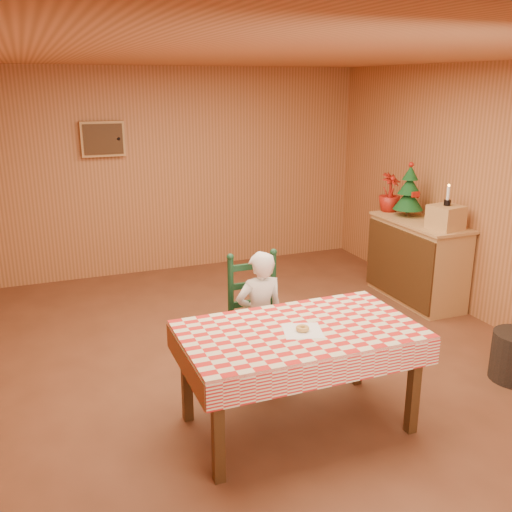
{
  "coord_description": "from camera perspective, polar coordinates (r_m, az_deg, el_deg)",
  "views": [
    {
      "loc": [
        -1.75,
        -4.22,
        2.4
      ],
      "look_at": [
        0.0,
        0.2,
        0.95
      ],
      "focal_mm": 40.0,
      "sensor_mm": 36.0,
      "label": 1
    }
  ],
  "objects": [
    {
      "name": "crate",
      "position": [
        6.27,
        18.45,
        3.69
      ],
      "size": [
        0.35,
        0.35,
        0.25
      ],
      "primitive_type": "cube",
      "rotation": [
        0.0,
        0.0,
        0.18
      ],
      "color": "tan",
      "rests_on": "shelf_unit"
    },
    {
      "name": "christmas_tree",
      "position": [
        6.74,
        15.06,
        6.21
      ],
      "size": [
        0.34,
        0.34,
        0.62
      ],
      "color": "#452912",
      "rests_on": "shelf_unit"
    },
    {
      "name": "ground",
      "position": [
        5.16,
        0.83,
        -10.76
      ],
      "size": [
        6.0,
        6.0,
        0.0
      ],
      "primitive_type": "plane",
      "color": "brown",
      "rests_on": "ground"
    },
    {
      "name": "dining_table",
      "position": [
        4.02,
        4.33,
        -8.28
      ],
      "size": [
        1.66,
        0.96,
        0.77
      ],
      "color": "#452912",
      "rests_on": "ground"
    },
    {
      "name": "donut",
      "position": [
        3.94,
        4.68,
        -7.23
      ],
      "size": [
        0.11,
        0.11,
        0.03
      ],
      "primitive_type": "torus",
      "rotation": [
        0.0,
        0.0,
        -0.22
      ],
      "color": "gold",
      "rests_on": "napkin"
    },
    {
      "name": "seated_child",
      "position": [
        4.68,
        0.38,
        -6.15
      ],
      "size": [
        0.41,
        0.27,
        1.12
      ],
      "primitive_type": "imported",
      "rotation": [
        0.0,
        0.0,
        3.14
      ],
      "color": "silver",
      "rests_on": "ground"
    },
    {
      "name": "cabin_walls",
      "position": [
        5.1,
        -1.43,
        10.48
      ],
      "size": [
        5.1,
        6.05,
        2.65
      ],
      "color": "#B47241",
      "rests_on": "ground"
    },
    {
      "name": "napkin",
      "position": [
        3.95,
        4.67,
        -7.46
      ],
      "size": [
        0.32,
        0.32,
        0.0
      ],
      "primitive_type": "cube",
      "rotation": [
        0.0,
        0.0,
        -0.28
      ],
      "color": "white",
      "rests_on": "dining_table"
    },
    {
      "name": "ladder_chair",
      "position": [
        4.75,
        0.12,
        -6.55
      ],
      "size": [
        0.44,
        0.4,
        1.08
      ],
      "color": "#10311A",
      "rests_on": "ground"
    },
    {
      "name": "shelf_unit",
      "position": [
        6.71,
        15.77,
        -0.45
      ],
      "size": [
        0.54,
        1.24,
        0.93
      ],
      "color": "tan",
      "rests_on": "ground"
    },
    {
      "name": "flower_arrangement",
      "position": [
        6.96,
        13.23,
        6.21
      ],
      "size": [
        0.32,
        0.32,
        0.45
      ],
      "primitive_type": "imported",
      "rotation": [
        0.0,
        0.0,
        0.34
      ],
      "color": "#9C180E",
      "rests_on": "shelf_unit"
    },
    {
      "name": "candle_set",
      "position": [
        6.23,
        18.61,
        5.39
      ],
      "size": [
        0.07,
        0.07,
        0.22
      ],
      "color": "black",
      "rests_on": "crate"
    }
  ]
}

